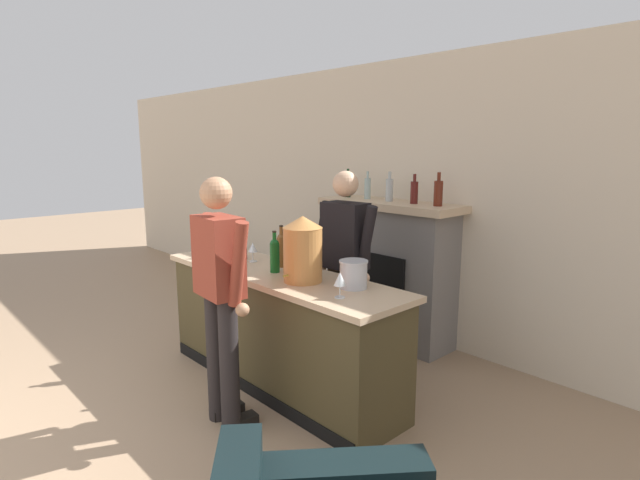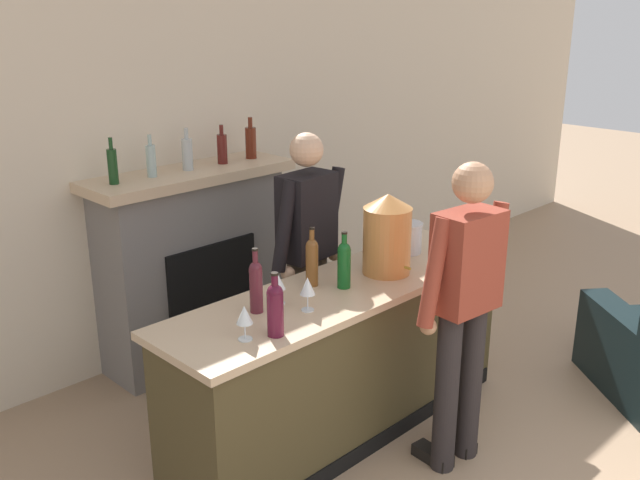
{
  "view_description": "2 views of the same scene",
  "coord_description": "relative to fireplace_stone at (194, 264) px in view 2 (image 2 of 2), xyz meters",
  "views": [
    {
      "loc": [
        3.24,
        0.44,
        1.91
      ],
      "look_at": [
        0.21,
        3.27,
        1.13
      ],
      "focal_mm": 28.0,
      "sensor_mm": 36.0,
      "label": 1
    },
    {
      "loc": [
        -2.52,
        0.22,
        2.47
      ],
      "look_at": [
        0.46,
        3.22,
        1.06
      ],
      "focal_mm": 40.0,
      "sensor_mm": 36.0,
      "label": 2
    }
  ],
  "objects": [
    {
      "name": "fireplace_stone",
      "position": [
        0.0,
        0.0,
        0.0
      ],
      "size": [
        1.49,
        0.52,
        1.69
      ],
      "color": "slate",
      "rests_on": "ground_plane"
    },
    {
      "name": "ice_bucket_steel",
      "position": [
        0.75,
        -1.31,
        0.33
      ],
      "size": [
        0.2,
        0.2,
        0.2
      ],
      "color": "silver",
      "rests_on": "bar_counter"
    },
    {
      "name": "wine_bottle_rose_blush",
      "position": [
        -0.66,
        -1.63,
        0.38
      ],
      "size": [
        0.08,
        0.08,
        0.32
      ],
      "color": "#501228",
      "rests_on": "bar_counter"
    },
    {
      "name": "wine_glass_front_right",
      "position": [
        0.85,
        -1.55,
        0.35
      ],
      "size": [
        0.08,
        0.08,
        0.17
      ],
      "color": "silver",
      "rests_on": "bar_counter"
    },
    {
      "name": "wine_bottle_burgundy_dark",
      "position": [
        -0.08,
        -1.29,
        0.38
      ],
      "size": [
        0.07,
        0.07,
        0.35
      ],
      "color": "brown",
      "rests_on": "bar_counter"
    },
    {
      "name": "wine_bottle_cabernet_heavy",
      "position": [
        -0.54,
        -1.36,
        0.38
      ],
      "size": [
        0.07,
        0.07,
        0.35
      ],
      "color": "#541E29",
      "rests_on": "bar_counter"
    },
    {
      "name": "copper_dispenser",
      "position": [
        0.37,
        -1.46,
        0.47
      ],
      "size": [
        0.29,
        0.33,
        0.48
      ],
      "color": "#C78343",
      "rests_on": "bar_counter"
    },
    {
      "name": "wine_bottle_port_short",
      "position": [
        0.02,
        -1.44,
        0.38
      ],
      "size": [
        0.08,
        0.08,
        0.33
      ],
      "color": "#12551E",
      "rests_on": "bar_counter"
    },
    {
      "name": "wine_glass_back_row",
      "position": [
        -0.39,
        -1.36,
        0.35
      ],
      "size": [
        0.08,
        0.08,
        0.17
      ],
      "color": "silver",
      "rests_on": "bar_counter"
    },
    {
      "name": "person_customer",
      "position": [
        0.26,
        -2.09,
        0.25
      ],
      "size": [
        0.66,
        0.33,
        1.72
      ],
      "color": "#272222",
      "rests_on": "ground_plane"
    },
    {
      "name": "bar_counter",
      "position": [
        0.04,
        -1.43,
        -0.24
      ],
      "size": [
        2.35,
        0.65,
        0.94
      ],
      "color": "#483D23",
      "rests_on": "ground_plane"
    },
    {
      "name": "wine_glass_near_bucket",
      "position": [
        -0.79,
        -1.56,
        0.36
      ],
      "size": [
        0.08,
        0.08,
        0.18
      ],
      "color": "silver",
      "rests_on": "bar_counter"
    },
    {
      "name": "person_bartender",
      "position": [
        0.26,
        -0.9,
        0.24
      ],
      "size": [
        0.66,
        0.33,
        1.72
      ],
      "color": "#4E4334",
      "rests_on": "ground_plane"
    },
    {
      "name": "wine_glass_front_left",
      "position": [
        -0.34,
        -1.53,
        0.36
      ],
      "size": [
        0.08,
        0.08,
        0.19
      ],
      "color": "silver",
      "rests_on": "bar_counter"
    },
    {
      "name": "wall_back_panel",
      "position": [
        -0.19,
        0.26,
        0.67
      ],
      "size": [
        12.0,
        0.07,
        2.75
      ],
      "color": "beige",
      "rests_on": "ground_plane"
    }
  ]
}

